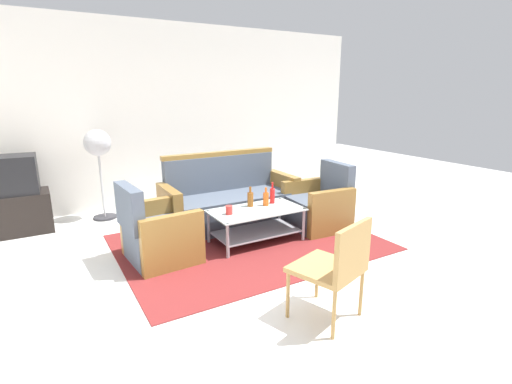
% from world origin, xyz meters
% --- Properties ---
extents(ground_plane, '(14.00, 14.00, 0.00)m').
position_xyz_m(ground_plane, '(0.00, 0.00, 0.00)').
color(ground_plane, white).
extents(wall_back, '(6.52, 0.12, 2.80)m').
position_xyz_m(wall_back, '(0.00, 3.06, 1.40)').
color(wall_back, silver).
rests_on(wall_back, ground).
extents(rug, '(2.97, 2.22, 0.01)m').
position_xyz_m(rug, '(-0.08, 0.75, 0.01)').
color(rug, maroon).
rests_on(rug, ground).
extents(couch, '(1.80, 0.75, 0.96)m').
position_xyz_m(couch, '(0.02, 1.47, 0.32)').
color(couch, '#4C5666').
rests_on(couch, rug).
extents(armchair_left, '(0.75, 0.81, 0.85)m').
position_xyz_m(armchair_left, '(-1.15, 0.82, 0.29)').
color(armchair_left, '#4C5666').
rests_on(armchair_left, rug).
extents(armchair_right, '(0.75, 0.81, 0.85)m').
position_xyz_m(armchair_right, '(0.99, 0.76, 0.29)').
color(armchair_right, '#4C5666').
rests_on(armchair_right, rug).
extents(coffee_table, '(1.10, 0.60, 0.40)m').
position_xyz_m(coffee_table, '(0.01, 0.73, 0.27)').
color(coffee_table, silver).
rests_on(coffee_table, rug).
extents(bottle_brown, '(0.07, 0.07, 0.25)m').
position_xyz_m(bottle_brown, '(0.02, 0.88, 0.50)').
color(bottle_brown, brown).
rests_on(bottle_brown, coffee_table).
extents(bottle_red, '(0.06, 0.06, 0.27)m').
position_xyz_m(bottle_red, '(0.32, 0.86, 0.51)').
color(bottle_red, red).
rests_on(bottle_red, coffee_table).
extents(bottle_orange, '(0.07, 0.07, 0.23)m').
position_xyz_m(bottle_orange, '(0.20, 0.81, 0.50)').
color(bottle_orange, '#D85919').
rests_on(bottle_orange, coffee_table).
extents(cup, '(0.08, 0.08, 0.10)m').
position_xyz_m(cup, '(-0.35, 0.73, 0.46)').
color(cup, red).
rests_on(cup, coffee_table).
extents(tv_stand, '(0.80, 0.50, 0.52)m').
position_xyz_m(tv_stand, '(-2.48, 2.55, 0.26)').
color(tv_stand, black).
rests_on(tv_stand, ground).
extents(television, '(0.62, 0.47, 0.48)m').
position_xyz_m(television, '(-2.48, 2.55, 0.76)').
color(television, black).
rests_on(television, tv_stand).
extents(pedestal_fan, '(0.36, 0.36, 1.27)m').
position_xyz_m(pedestal_fan, '(-1.42, 2.60, 1.01)').
color(pedestal_fan, '#2D2D33').
rests_on(pedestal_fan, ground).
extents(wicker_chair, '(0.60, 0.60, 0.84)m').
position_xyz_m(wicker_chair, '(-0.28, -1.00, 0.49)').
color(wicker_chair, '#AD844C').
rests_on(wicker_chair, ground).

